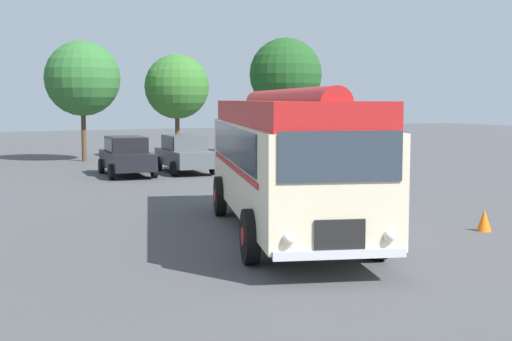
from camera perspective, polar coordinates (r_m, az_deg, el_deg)
The scene contains 8 objects.
ground_plane at distance 17.56m, azimuth 4.15°, elevation -4.95°, with size 120.00×120.00×0.00m, color #474749.
vintage_bus at distance 17.17m, azimuth 2.36°, elevation 1.20°, with size 5.70×10.32×3.49m.
car_near_left at distance 30.86m, azimuth -10.31°, elevation 1.17°, with size 2.34×4.38×1.66m.
car_mid_left at distance 31.79m, azimuth -5.73°, elevation 1.36°, with size 2.28×4.35×1.66m.
tree_centre at distance 38.53m, azimuth -13.60°, elevation 7.11°, with size 3.92×3.92×6.30m.
tree_right_of_centre at distance 39.49m, azimuth -6.51°, elevation 6.76°, with size 3.55×3.55×5.72m.
tree_far_right at distance 41.47m, azimuth 2.39°, elevation 7.74°, with size 4.19×4.19×6.79m.
traffic_cone at distance 18.51m, azimuth 17.79°, elevation -3.79°, with size 0.36×0.36×0.55m, color orange.
Camera 1 is at (-9.22, -14.59, 3.25)m, focal length 50.00 mm.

